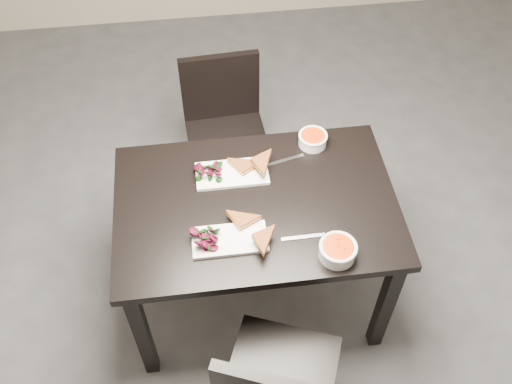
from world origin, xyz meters
TOP-DOWN VIEW (x-y plane):
  - ground at (0.00, 0.00)m, footprint 5.00×5.00m
  - table at (-0.20, -0.04)m, footprint 1.20×0.80m
  - chair_far at (-0.27, 0.74)m, footprint 0.45×0.45m
  - plate_near at (-0.33, -0.22)m, footprint 0.30×0.15m
  - sandwich_near at (-0.26, -0.21)m, footprint 0.19×0.17m
  - salad_near at (-0.43, -0.22)m, footprint 0.09×0.08m
  - soup_bowl_near at (0.08, -0.34)m, footprint 0.15×0.15m
  - cutlery_near at (-0.03, -0.24)m, footprint 0.18×0.02m
  - plate_far at (-0.28, 0.13)m, footprint 0.32×0.16m
  - sandwich_far at (-0.22, 0.11)m, footprint 0.20×0.19m
  - salad_far at (-0.38, 0.13)m, footprint 0.10×0.09m
  - soup_bowl_far at (0.10, 0.27)m, footprint 0.13×0.13m
  - cutlery_far at (-0.04, 0.18)m, footprint 0.18×0.06m

SIDE VIEW (x-z plane):
  - ground at x=0.00m, z-range 0.00..0.00m
  - chair_far at x=-0.27m, z-range 0.06..0.91m
  - table at x=-0.20m, z-range 0.28..1.03m
  - cutlery_near at x=-0.03m, z-range 0.75..0.75m
  - cutlery_far at x=-0.04m, z-range 0.75..0.75m
  - plate_near at x=-0.33m, z-range 0.75..0.77m
  - plate_far at x=-0.28m, z-range 0.75..0.77m
  - soup_bowl_far at x=0.10m, z-range 0.75..0.81m
  - salad_near at x=-0.43m, z-range 0.77..0.81m
  - salad_far at x=-0.38m, z-range 0.77..0.81m
  - soup_bowl_near at x=0.08m, z-range 0.75..0.82m
  - sandwich_near at x=-0.26m, z-range 0.77..0.81m
  - sandwich_far at x=-0.22m, z-range 0.77..0.82m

